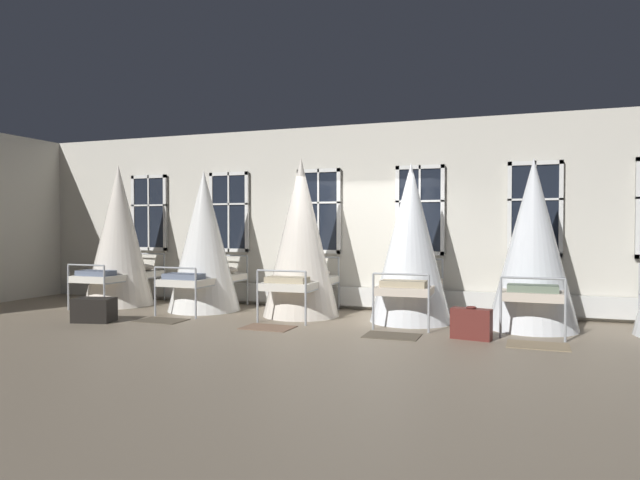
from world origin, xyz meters
The scene contains 14 objects.
ground centered at (0.00, 0.00, 0.00)m, with size 28.40×28.40×0.00m, color gray.
back_wall_with_windows centered at (0.00, 1.40, 1.79)m, with size 15.20×0.10×3.58m, color beige.
window_bank centered at (0.00, 1.28, 0.99)m, with size 10.87×0.10×2.67m.
cot_first centered at (-4.96, 0.27, 1.39)m, with size 1.37×1.89×2.86m.
cot_second centered at (-2.95, 0.23, 1.30)m, with size 1.37×1.91×2.68m.
cot_third centered at (-0.96, 0.25, 1.38)m, with size 1.37×1.90×2.85m.
cot_fourth centered at (1.02, 0.27, 1.30)m, with size 1.37×1.90×2.67m.
cot_fifth centered at (2.94, 0.25, 1.30)m, with size 1.37×1.90×2.67m.
rug_second centered at (-2.99, -1.08, 0.01)m, with size 0.80×0.56×0.01m, color brown.
rug_third centered at (-1.00, -1.08, 0.01)m, with size 0.80×0.56×0.01m, color brown.
rug_fourth centered at (1.00, -1.08, 0.01)m, with size 0.80×0.56×0.01m, color brown.
rug_fifth centered at (2.99, -1.08, 0.01)m, with size 0.80×0.56×0.01m, color #8E7A5B.
suitcase_dark centered at (2.11, -0.93, 0.22)m, with size 0.59×0.30×0.47m.
travel_trunk centered at (-3.99, -1.55, 0.20)m, with size 0.64×0.40×0.40m, color black.
Camera 1 is at (2.75, -9.12, 1.60)m, focal length 31.52 mm.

